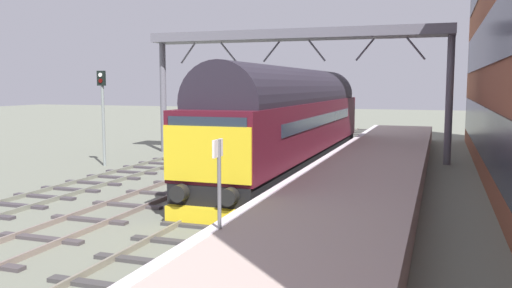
{
  "coord_description": "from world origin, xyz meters",
  "views": [
    {
      "loc": [
        6.1,
        -17.78,
        3.95
      ],
      "look_at": [
        0.2,
        -0.67,
        1.94
      ],
      "focal_mm": 37.55,
      "sensor_mm": 36.0,
      "label": 1
    }
  ],
  "objects": [
    {
      "name": "platform_number_sign",
      "position": [
        1.88,
        -7.89,
        2.24
      ],
      "size": [
        0.1,
        0.44,
        1.84
      ],
      "color": "slate",
      "rests_on": "station_platform"
    },
    {
      "name": "signal_post_mid",
      "position": [
        -9.31,
        4.22,
        2.86
      ],
      "size": [
        0.44,
        0.22,
        4.61
      ],
      "color": "gray",
      "rests_on": "ground"
    },
    {
      "name": "ground_plane",
      "position": [
        0.0,
        0.0,
        0.0
      ],
      "size": [
        140.0,
        140.0,
        0.0
      ],
      "primitive_type": "plane",
      "color": "slate",
      "rests_on": "ground"
    },
    {
      "name": "track_main",
      "position": [
        0.0,
        0.0,
        0.06
      ],
      "size": [
        2.5,
        60.0,
        0.15
      ],
      "color": "gray",
      "rests_on": "ground"
    },
    {
      "name": "track_adjacent_far_west",
      "position": [
        -6.92,
        -0.0,
        0.06
      ],
      "size": [
        2.5,
        60.0,
        0.15
      ],
      "color": "gray",
      "rests_on": "ground"
    },
    {
      "name": "diesel_locomotive",
      "position": [
        0.0,
        4.76,
        2.48
      ],
      "size": [
        2.74,
        18.54,
        4.68
      ],
      "color": "black",
      "rests_on": "ground"
    },
    {
      "name": "overhead_footbridge",
      "position": [
        -1.41,
        10.22,
        6.27
      ],
      "size": [
        16.22,
        2.0,
        6.83
      ],
      "color": "slate",
      "rests_on": "ground"
    },
    {
      "name": "track_adjacent_west",
      "position": [
        -3.44,
        -0.0,
        0.06
      ],
      "size": [
        2.5,
        60.0,
        0.15
      ],
      "color": "gray",
      "rests_on": "ground"
    },
    {
      "name": "station_platform",
      "position": [
        3.6,
        0.0,
        0.5
      ],
      "size": [
        4.0,
        44.0,
        1.01
      ],
      "color": "#BCA69C",
      "rests_on": "ground"
    }
  ]
}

